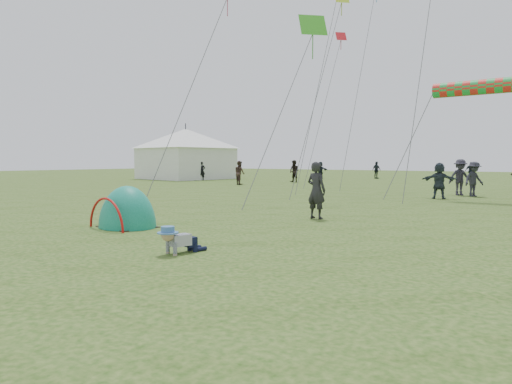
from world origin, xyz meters
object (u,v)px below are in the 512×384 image
Objects in this scene: popup_tent at (128,227)px; event_marquee at (186,152)px; standing_adult at (316,190)px; crawling_toddler at (177,239)px.

event_marquee is (-20.41, 23.08, 2.47)m from popup_tent.
standing_adult reaches higher than popup_tent.
event_marquee reaches higher than crawling_toddler.
standing_adult is at bearing -30.38° from event_marquee.
crawling_toddler is 6.02m from standing_adult.
event_marquee reaches higher than popup_tent.
crawling_toddler is at bearing 101.00° from standing_adult.
crawling_toddler is 0.42× the size of standing_adult.
popup_tent is at bearing 62.11° from standing_adult.
standing_adult is 0.23× the size of event_marquee.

